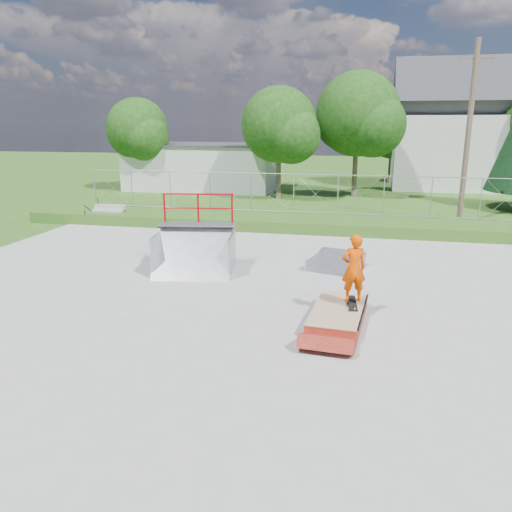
{
  "coord_description": "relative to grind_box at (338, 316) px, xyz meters",
  "views": [
    {
      "loc": [
        3.15,
        -12.09,
        4.54
      ],
      "look_at": [
        0.43,
        0.43,
        1.1
      ],
      "focal_mm": 35.0,
      "sensor_mm": 36.0,
      "label": 1
    }
  ],
  "objects": [
    {
      "name": "flat_bank_ramp",
      "position": [
        -0.33,
        4.41,
        0.05
      ],
      "size": [
        1.88,
        1.95,
        0.46
      ],
      "primitive_type": null,
      "rotation": [
        0.0,
        0.0,
        -0.28
      ],
      "color": "gray",
      "rests_on": "concrete_pad"
    },
    {
      "name": "quarter_pipe",
      "position": [
        -4.57,
        3.06,
        1.0
      ],
      "size": [
        2.65,
        2.35,
        2.36
      ],
      "primitive_type": null,
      "rotation": [
        0.0,
        0.0,
        0.16
      ],
      "color": "gray",
      "rests_on": "concrete_pad"
    },
    {
      "name": "tree_center",
      "position": [
        0.07,
        20.88,
        4.67
      ],
      "size": [
        5.44,
        5.12,
        7.6
      ],
      "color": "brown",
      "rests_on": "ground"
    },
    {
      "name": "tree_left_far",
      "position": [
        -14.48,
        20.92,
        3.76
      ],
      "size": [
        4.42,
        4.16,
        6.18
      ],
      "color": "brown",
      "rests_on": "ground"
    },
    {
      "name": "chain_link_fence",
      "position": [
        -2.72,
        11.57,
        1.22
      ],
      "size": [
        20.0,
        0.06,
        1.8
      ],
      "primitive_type": null,
      "color": "gray",
      "rests_on": "grass_berm"
    },
    {
      "name": "skateboard",
      "position": [
        0.3,
        0.28,
        0.22
      ],
      "size": [
        0.32,
        0.82,
        0.13
      ],
      "primitive_type": "cube",
      "rotation": [
        0.14,
        0.0,
        0.12
      ],
      "color": "black",
      "rests_on": "grind_box"
    },
    {
      "name": "concrete_pad",
      "position": [
        -2.72,
        1.07,
        -0.16
      ],
      "size": [
        20.0,
        16.0,
        0.04
      ],
      "primitive_type": "cube",
      "color": "#989895",
      "rests_on": "ground"
    },
    {
      "name": "tree_back_mid",
      "position": [
        2.5,
        28.93,
        3.45
      ],
      "size": [
        4.08,
        3.84,
        5.7
      ],
      "color": "brown",
      "rests_on": "ground"
    },
    {
      "name": "grind_box",
      "position": [
        0.0,
        0.0,
        0.0
      ],
      "size": [
        1.35,
        2.47,
        0.35
      ],
      "rotation": [
        0.0,
        0.0,
        -0.09
      ],
      "color": "maroon",
      "rests_on": "concrete_pad"
    },
    {
      "name": "concrete_stairs",
      "position": [
        -11.22,
        9.77,
        0.22
      ],
      "size": [
        1.5,
        1.6,
        0.8
      ],
      "primitive_type": null,
      "color": "#989895",
      "rests_on": "ground"
    },
    {
      "name": "utility_pole",
      "position": [
        4.78,
        13.07,
        3.82
      ],
      "size": [
        0.24,
        0.24,
        8.0
      ],
      "primitive_type": "cylinder",
      "color": "brown",
      "rests_on": "ground"
    },
    {
      "name": "ground",
      "position": [
        -2.72,
        1.07,
        -0.18
      ],
      "size": [
        120.0,
        120.0,
        0.0
      ],
      "primitive_type": "plane",
      "color": "#315618",
      "rests_on": "ground"
    },
    {
      "name": "skater",
      "position": [
        0.3,
        0.28,
        1.02
      ],
      "size": [
        0.68,
        0.56,
        1.61
      ],
      "primitive_type": "imported",
      "rotation": [
        0.0,
        0.0,
        3.48
      ],
      "color": "#DE4400",
      "rests_on": "grind_box"
    },
    {
      "name": "grass_berm",
      "position": [
        -2.72,
        10.57,
        0.07
      ],
      "size": [
        24.0,
        3.0,
        0.5
      ],
      "primitive_type": "cube",
      "color": "#315618",
      "rests_on": "ground"
    },
    {
      "name": "tree_left_near",
      "position": [
        -4.47,
        18.9,
        4.06
      ],
      "size": [
        4.76,
        4.48,
        6.65
      ],
      "color": "brown",
      "rests_on": "ground"
    },
    {
      "name": "utility_building_flat",
      "position": [
        -10.72,
        23.07,
        1.32
      ],
      "size": [
        10.0,
        6.0,
        3.0
      ],
      "primitive_type": "cube",
      "color": "#B9B9B4",
      "rests_on": "ground"
    },
    {
      "name": "gable_house",
      "position": [
        6.28,
        27.07,
        3.66
      ],
      "size": [
        8.4,
        6.08,
        8.94
      ],
      "color": "#B9B9B4",
      "rests_on": "ground"
    }
  ]
}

